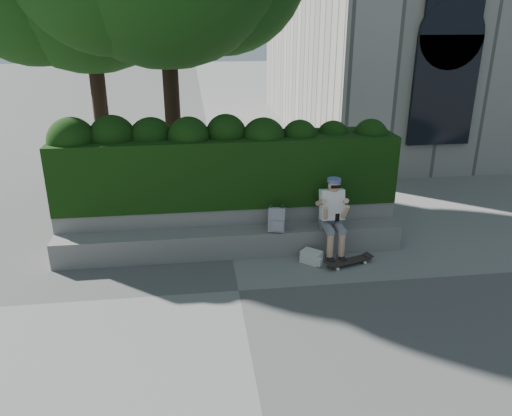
{
  "coord_description": "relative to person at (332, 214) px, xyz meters",
  "views": [
    {
      "loc": [
        -0.6,
        -6.61,
        3.93
      ],
      "look_at": [
        0.4,
        1.0,
        0.95
      ],
      "focal_mm": 35.0,
      "sensor_mm": 36.0,
      "label": 1
    }
  ],
  "objects": [
    {
      "name": "person",
      "position": [
        0.0,
        0.0,
        0.0
      ],
      "size": [
        0.4,
        0.76,
        1.38
      ],
      "color": "slate",
      "rests_on": "ground"
    },
    {
      "name": "skateboard",
      "position": [
        0.19,
        -0.47,
        -0.68
      ],
      "size": [
        0.8,
        0.42,
        0.08
      ],
      "rotation": [
        0.0,
        0.0,
        0.3
      ],
      "color": "black",
      "rests_on": "ground"
    },
    {
      "name": "bench_ledge",
      "position": [
        -1.73,
        0.18,
        -0.53
      ],
      "size": [
        6.0,
        0.45,
        0.45
      ],
      "primitive_type": "cube",
      "color": "gray",
      "rests_on": "ground"
    },
    {
      "name": "planter_wall",
      "position": [
        -1.73,
        0.66,
        -0.38
      ],
      "size": [
        6.0,
        0.5,
        0.75
      ],
      "primitive_type": "cube",
      "color": "gray",
      "rests_on": "ground"
    },
    {
      "name": "ground",
      "position": [
        -1.73,
        -1.07,
        -0.75
      ],
      "size": [
        80.0,
        80.0,
        0.0
      ],
      "primitive_type": "plane",
      "color": "slate",
      "rests_on": "ground"
    },
    {
      "name": "backpack_ground",
      "position": [
        -0.41,
        -0.3,
        -0.65
      ],
      "size": [
        0.4,
        0.39,
        0.21
      ],
      "primitive_type": "cube",
      "rotation": [
        0.0,
        0.0,
        -0.73
      ],
      "color": "beige",
      "rests_on": "ground"
    },
    {
      "name": "backpack_plaid",
      "position": [
        -0.95,
        0.08,
        -0.09
      ],
      "size": [
        0.31,
        0.23,
        0.42
      ],
      "primitive_type": "cube",
      "rotation": [
        0.0,
        0.0,
        -0.29
      ],
      "color": "#A9AAAE",
      "rests_on": "bench_ledge"
    },
    {
      "name": "hedge",
      "position": [
        -1.73,
        0.88,
        0.6
      ],
      "size": [
        6.0,
        1.0,
        1.2
      ],
      "primitive_type": "cube",
      "color": "black",
      "rests_on": "planter_wall"
    }
  ]
}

